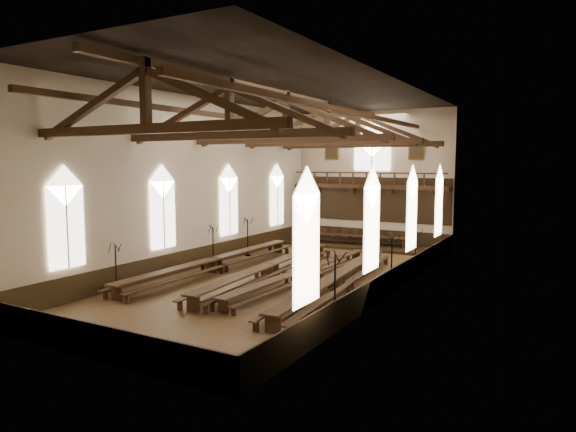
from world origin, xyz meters
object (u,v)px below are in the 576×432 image
Objects in this scene: refectory_row_d at (337,278)px; candelabrum_left_near at (116,278)px; refectory_row_a at (214,262)px; candelabrum_left_mid at (213,253)px; candelabrum_right_mid at (391,271)px; refectory_row_c at (304,272)px; candelabrum_right_far at (415,258)px; candelabrum_left_far at (248,244)px; refectory_row_b at (270,267)px; dais at (358,246)px; candelabrum_right_near at (335,302)px; high_table at (358,237)px.

candelabrum_left_near is at bearing -147.54° from refectory_row_d.
candelabrum_left_near reaches higher than refectory_row_a.
candelabrum_right_mid reaches higher than candelabrum_left_mid.
refectory_row_c is 6.97m from candelabrum_right_far.
candelabrum_left_near is at bearing -90.00° from candelabrum_left_far.
candelabrum_left_mid is at bearing 168.62° from refectory_row_d.
candelabrum_left_near reaches higher than refectory_row_b.
refectory_row_b reaches higher than dais.
candelabrum_left_near reaches higher than refectory_row_d.
refectory_row_b is 8.50m from candelabrum_right_near.
high_table reaches higher than refectory_row_c.
refectory_row_d is 6.52m from candelabrum_right_far.
high_table is at bearing 94.47° from dais.
refectory_row_a is at bearing -171.36° from candelabrum_right_mid.
high_table is (0.36, 11.73, 0.20)m from refectory_row_b.
dais is at bearing 64.27° from candelabrum_left_mid.
refectory_row_a is 5.53× the size of candelabrum_right_mid.
candelabrum_right_near is (11.10, -10.51, 0.09)m from candelabrum_left_far.
refectory_row_d is 9.13m from candelabrum_left_mid.
high_table is at bearing 133.97° from candelabrum_right_far.
high_table is 18.37m from candelabrum_right_near.
candelabrum_right_far is (11.10, 11.84, 0.02)m from candelabrum_left_near.
candelabrum_right_far is at bearing 51.69° from refectory_row_c.
dais is 4.60× the size of candelabrum_left_mid.
refectory_row_a is 1.00× the size of refectory_row_d.
candelabrum_right_near is (6.00, -17.36, 0.11)m from high_table.
dais is at bearing 133.97° from candelabrum_right_far.
refectory_row_a is 6.23× the size of candelabrum_left_near.
refectory_row_c is 0.92× the size of refectory_row_d.
refectory_row_b is at bearing -91.74° from high_table.
refectory_row_b is 8.42m from candelabrum_right_far.
candelabrum_right_near is 6.84m from candelabrum_right_mid.
candelabrum_right_mid is (11.10, 7.55, 0.09)m from candelabrum_left_near.
refectory_row_d is 5.81× the size of candelabrum_left_far.
refectory_row_b is at bearing -169.16° from candelabrum_right_mid.
refectory_row_d is 12.96m from high_table.
refectory_row_d reaches higher than refectory_row_b.
refectory_row_c is at bearing 3.41° from refectory_row_a.
high_table is 2.95× the size of candelabrum_left_mid.
refectory_row_a is at bearing -149.64° from candelabrum_right_far.
refectory_row_b is 1.30× the size of dais.
candelabrum_right_near reaches higher than candelabrum_left_far.
candelabrum_left_far is (-8.95, 5.53, 0.20)m from refectory_row_d.
refectory_row_d is 5.53× the size of candelabrum_right_mid.
dais is 8.56m from candelabrum_left_far.
refectory_row_b is 6.48m from candelabrum_right_mid.
refectory_row_c is at bearing -164.83° from candelabrum_right_mid.
candelabrum_right_mid is at bearing -60.28° from dais.
high_table is (-3.85, 12.37, 0.19)m from refectory_row_d.
candelabrum_left_mid is at bearing -115.73° from high_table.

